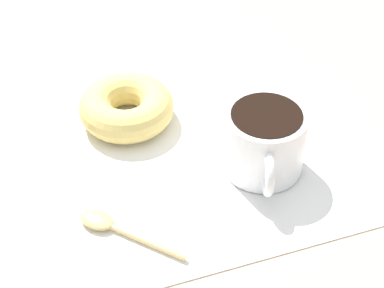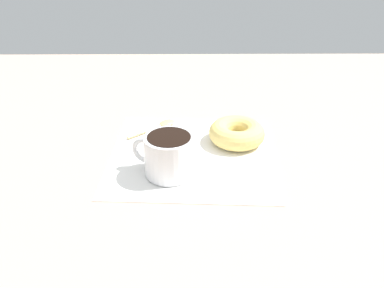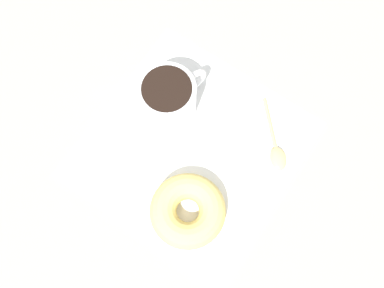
{
  "view_description": "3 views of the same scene",
  "coord_description": "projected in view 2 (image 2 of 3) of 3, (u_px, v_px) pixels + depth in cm",
  "views": [
    {
      "loc": [
        17.33,
        46.32,
        47.26
      ],
      "look_at": [
        -1.09,
        0.02,
        2.3
      ],
      "focal_mm": 60.0,
      "sensor_mm": 36.0,
      "label": 1
    },
    {
      "loc": [
        -68.47,
        0.59,
        39.84
      ],
      "look_at": [
        -1.09,
        0.02,
        2.3
      ],
      "focal_mm": 40.0,
      "sensor_mm": 36.0,
      "label": 2
    },
    {
      "loc": [
        8.29,
        -15.5,
        61.68
      ],
      "look_at": [
        -1.09,
        0.02,
        2.3
      ],
      "focal_mm": 40.0,
      "sensor_mm": 36.0,
      "label": 3
    }
  ],
  "objects": [
    {
      "name": "spoon",
      "position": [
        162.0,
        125.0,
        0.87
      ],
      "size": [
        8.56,
        9.72,
        0.9
      ],
      "color": "#D8B772",
      "rests_on": "napkin"
    },
    {
      "name": "coffee_cup",
      "position": [
        168.0,
        154.0,
        0.71
      ],
      "size": [
        8.37,
        10.79,
        6.96
      ],
      "color": "white",
      "rests_on": "napkin"
    },
    {
      "name": "ground_plane",
      "position": [
        192.0,
        157.0,
        0.8
      ],
      "size": [
        120.0,
        120.0,
        2.0
      ],
      "primitive_type": "cube",
      "color": "tan"
    },
    {
      "name": "donut",
      "position": [
        237.0,
        133.0,
        0.81
      ],
      "size": [
        10.68,
        10.68,
        3.76
      ],
      "primitive_type": "torus",
      "color": "#E5C66B",
      "rests_on": "napkin"
    },
    {
      "name": "napkin",
      "position": [
        192.0,
        154.0,
        0.78
      ],
      "size": [
        31.1,
        31.1,
        0.3
      ],
      "primitive_type": "cube",
      "rotation": [
        0.0,
        0.0,
        -0.05
      ],
      "color": "white",
      "rests_on": "ground_plane"
    }
  ]
}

